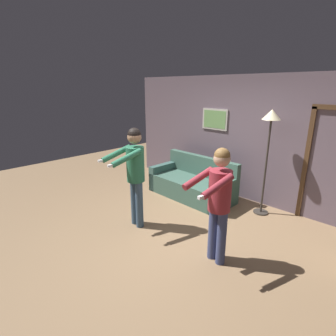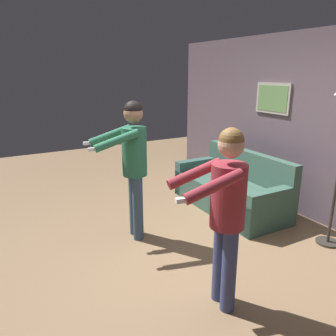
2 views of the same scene
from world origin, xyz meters
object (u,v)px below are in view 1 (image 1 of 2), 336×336
couch (192,184)px  torchiere_lamp (270,128)px  person_standing_right (219,197)px  person_standing_left (134,168)px

couch → torchiere_lamp: size_ratio=0.97×
torchiere_lamp → person_standing_right: (0.22, -1.86, -0.67)m
person_standing_left → person_standing_right: person_standing_left is taller
person_standing_right → couch: bearing=137.6°
torchiere_lamp → person_standing_left: torchiere_lamp is taller
person_standing_left → person_standing_right: size_ratio=1.06×
couch → person_standing_right: (1.69, -1.55, 0.70)m
torchiere_lamp → person_standing_left: 2.49m
person_standing_left → person_standing_right: 1.58m
person_standing_left → person_standing_right: (1.57, 0.15, -0.07)m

